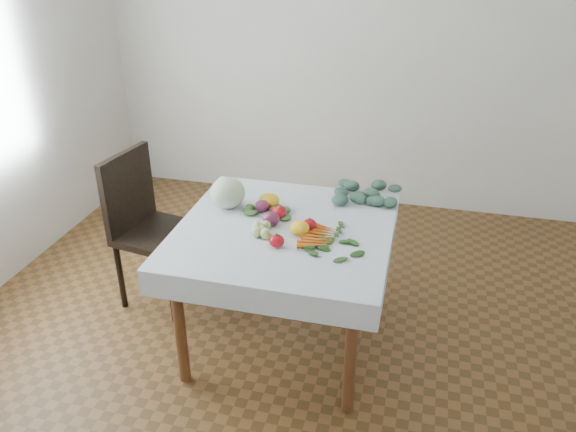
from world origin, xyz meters
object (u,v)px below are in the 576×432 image
table (284,245)px  chair (146,219)px  heirloom_back (269,200)px  carrot_bunch (318,235)px  cabbage (228,193)px

table → chair: 0.98m
chair → table: bearing=-14.2°
heirloom_back → carrot_bunch: 0.44m
heirloom_back → table: bearing=-56.7°
table → carrot_bunch: 0.23m
cabbage → chair: bearing=172.6°
chair → heirloom_back: bearing=-1.6°
cabbage → table: bearing=-24.0°
table → cabbage: cabbage is taller
table → cabbage: (-0.37, 0.16, 0.19)m
chair → carrot_bunch: (1.14, -0.30, 0.21)m
chair → heirloom_back: chair is taller
table → chair: size_ratio=1.02×
table → cabbage: bearing=156.0°
chair → cabbage: 0.65m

